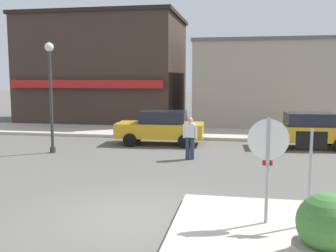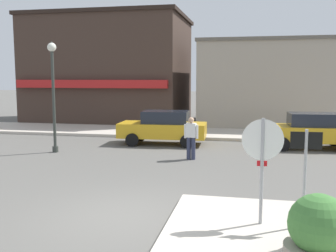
% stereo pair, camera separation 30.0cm
% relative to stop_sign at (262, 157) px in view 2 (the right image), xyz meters
% --- Properties ---
extents(ground_plane, '(160.00, 160.00, 0.00)m').
position_rel_stop_sign_xyz_m(ground_plane, '(-2.91, 0.22, -1.52)').
color(ground_plane, '#5B5954').
extents(kerb_far, '(80.00, 4.00, 0.15)m').
position_rel_stop_sign_xyz_m(kerb_far, '(-2.91, 13.28, -1.44)').
color(kerb_far, beige).
rests_on(kerb_far, ground).
extents(stop_sign, '(0.82, 0.07, 2.30)m').
position_rel_stop_sign_xyz_m(stop_sign, '(0.00, 0.00, 0.00)').
color(stop_sign, '#9E9EA3').
rests_on(stop_sign, ground).
extents(one_way_sign, '(0.60, 0.06, 2.10)m').
position_rel_stop_sign_xyz_m(one_way_sign, '(0.82, 0.00, -0.19)').
color(one_way_sign, '#9E9EA3').
rests_on(one_way_sign, ground).
extents(planter, '(1.10, 1.10, 1.23)m').
position_rel_stop_sign_xyz_m(planter, '(0.88, -1.39, -0.96)').
color(planter, gray).
rests_on(planter, ground).
extents(lamp_post, '(0.36, 0.36, 4.54)m').
position_rel_stop_sign_xyz_m(lamp_post, '(-8.15, 6.95, 1.44)').
color(lamp_post, '#333833').
rests_on(lamp_post, ground).
extents(parked_car_nearest, '(4.07, 2.00, 1.56)m').
position_rel_stop_sign_xyz_m(parked_car_nearest, '(-4.16, 9.79, -0.71)').
color(parked_car_nearest, gold).
rests_on(parked_car_nearest, ground).
extents(parked_car_second, '(4.09, 2.06, 1.56)m').
position_rel_stop_sign_xyz_m(parked_car_second, '(2.37, 9.99, -0.71)').
color(parked_car_second, gold).
rests_on(parked_car_second, ground).
extents(pedestrian_crossing_near, '(0.56, 0.26, 1.61)m').
position_rel_stop_sign_xyz_m(pedestrian_crossing_near, '(-2.40, 6.64, -0.65)').
color(pedestrian_crossing_near, '#2D334C').
rests_on(pedestrian_crossing_near, ground).
extents(building_corner_shop, '(10.73, 8.06, 7.33)m').
position_rel_stop_sign_xyz_m(building_corner_shop, '(-10.01, 19.07, 2.15)').
color(building_corner_shop, '#3D2D26').
rests_on(building_corner_shop, ground).
extents(building_storefront_left_near, '(8.24, 8.07, 5.38)m').
position_rel_stop_sign_xyz_m(building_storefront_left_near, '(0.69, 19.01, 1.18)').
color(building_storefront_left_near, '#9E9384').
rests_on(building_storefront_left_near, ground).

